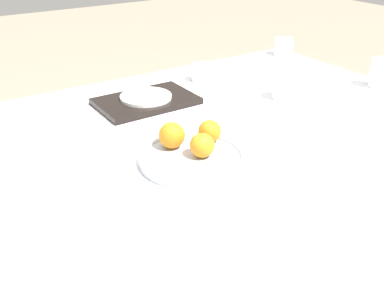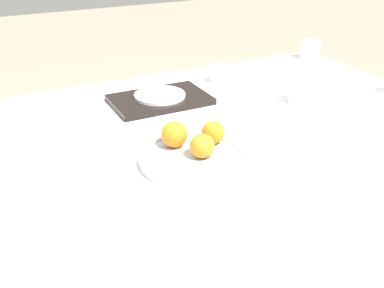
# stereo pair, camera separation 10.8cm
# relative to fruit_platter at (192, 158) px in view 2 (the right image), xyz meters

# --- Properties ---
(table) EXTENTS (1.53, 0.86, 0.77)m
(table) POSITION_rel_fruit_platter_xyz_m (0.15, 0.24, -0.39)
(table) COLOR white
(table) RESTS_ON ground_plane
(fruit_platter) EXTENTS (0.27, 0.27, 0.02)m
(fruit_platter) POSITION_rel_fruit_platter_xyz_m (0.00, 0.00, 0.00)
(fruit_platter) COLOR #B2BCC6
(fruit_platter) RESTS_ON table
(orange_0) EXTENTS (0.06, 0.06, 0.06)m
(orange_0) POSITION_rel_fruit_platter_xyz_m (0.08, 0.04, 0.03)
(orange_0) COLOR orange
(orange_0) RESTS_ON fruit_platter
(orange_1) EXTENTS (0.06, 0.06, 0.06)m
(orange_1) POSITION_rel_fruit_platter_xyz_m (0.02, -0.01, 0.03)
(orange_1) COLOR orange
(orange_1) RESTS_ON fruit_platter
(orange_2) EXTENTS (0.07, 0.07, 0.07)m
(orange_2) POSITION_rel_fruit_platter_xyz_m (-0.01, 0.07, 0.04)
(orange_2) COLOR orange
(orange_2) RESTS_ON fruit_platter
(serving_tray) EXTENTS (0.31, 0.20, 0.02)m
(serving_tray) POSITION_rel_fruit_platter_xyz_m (0.09, 0.40, -0.00)
(serving_tray) COLOR black
(serving_tray) RESTS_ON table
(side_plate) EXTENTS (0.17, 0.17, 0.01)m
(side_plate) POSITION_rel_fruit_platter_xyz_m (0.09, 0.40, 0.01)
(side_plate) COLOR white
(side_plate) RESTS_ON serving_tray
(cup_1) EXTENTS (0.08, 0.08, 0.06)m
(cup_1) POSITION_rel_fruit_platter_xyz_m (0.36, 0.49, 0.02)
(cup_1) COLOR white
(cup_1) RESTS_ON table
(cup_2) EXTENTS (0.08, 0.08, 0.07)m
(cup_2) POSITION_rel_fruit_platter_xyz_m (0.85, 0.57, 0.03)
(cup_2) COLOR white
(cup_2) RESTS_ON table
(cup_3) EXTENTS (0.08, 0.08, 0.08)m
(cup_3) POSITION_rel_fruit_platter_xyz_m (0.49, 0.19, 0.03)
(cup_3) COLOR white
(cup_3) RESTS_ON table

